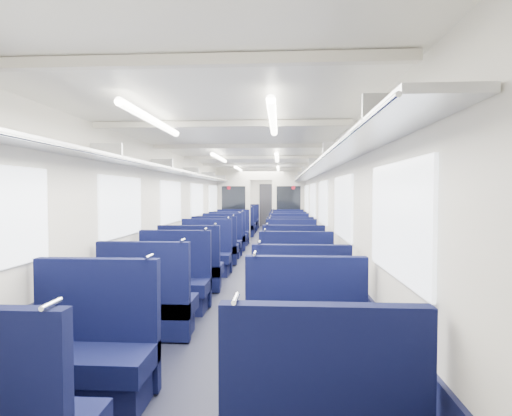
% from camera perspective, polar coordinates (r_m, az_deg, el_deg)
% --- Properties ---
extents(floor, '(2.80, 18.00, 0.01)m').
position_cam_1_polar(floor, '(10.32, -0.00, -6.71)').
color(floor, black).
rests_on(floor, ground).
extents(ceiling, '(2.80, 18.00, 0.01)m').
position_cam_1_polar(ceiling, '(10.22, -0.00, 6.42)').
color(ceiling, silver).
rests_on(ceiling, wall_left).
extents(wall_left, '(0.02, 18.00, 2.35)m').
position_cam_1_polar(wall_left, '(10.38, -7.74, -0.15)').
color(wall_left, beige).
rests_on(wall_left, floor).
extents(dado_left, '(0.03, 17.90, 0.70)m').
position_cam_1_polar(dado_left, '(10.44, -7.64, -4.68)').
color(dado_left, black).
rests_on(dado_left, floor).
extents(wall_right, '(0.02, 18.00, 2.35)m').
position_cam_1_polar(wall_right, '(10.21, 7.86, -0.19)').
color(wall_right, beige).
rests_on(wall_right, floor).
extents(dado_right, '(0.03, 17.90, 0.70)m').
position_cam_1_polar(dado_right, '(10.28, 7.76, -4.79)').
color(dado_right, black).
rests_on(dado_right, floor).
extents(wall_far, '(2.80, 0.02, 2.35)m').
position_cam_1_polar(wall_far, '(19.19, 1.64, 0.95)').
color(wall_far, beige).
rests_on(wall_far, floor).
extents(luggage_rack_left, '(0.36, 17.40, 0.18)m').
position_cam_1_polar(luggage_rack_left, '(10.34, -6.74, 4.27)').
color(luggage_rack_left, '#B2B5BA').
rests_on(luggage_rack_left, wall_left).
extents(luggage_rack_right, '(0.36, 17.40, 0.18)m').
position_cam_1_polar(luggage_rack_right, '(10.20, 6.84, 4.30)').
color(luggage_rack_right, '#B2B5BA').
rests_on(luggage_rack_right, wall_right).
extents(windows, '(2.78, 15.60, 0.75)m').
position_cam_1_polar(windows, '(9.74, -0.17, 1.16)').
color(windows, white).
rests_on(windows, wall_left).
extents(ceiling_fittings, '(2.70, 16.06, 0.11)m').
position_cam_1_polar(ceiling_fittings, '(9.95, -0.09, 6.18)').
color(ceiling_fittings, beige).
rests_on(ceiling_fittings, ceiling).
extents(end_door, '(0.75, 0.06, 2.00)m').
position_cam_1_polar(end_door, '(19.13, 1.63, 0.42)').
color(end_door, black).
rests_on(end_door, floor).
extents(bulkhead, '(2.80, 0.10, 2.35)m').
position_cam_1_polar(bulkhead, '(12.84, 0.72, 0.58)').
color(bulkhead, beige).
rests_on(bulkhead, floor).
extents(seat_2, '(0.99, 0.55, 1.11)m').
position_cam_1_polar(seat_2, '(3.52, -22.42, -18.94)').
color(seat_2, '#0B0F35').
rests_on(seat_2, floor).
extents(seat_3, '(0.99, 0.55, 1.11)m').
position_cam_1_polar(seat_3, '(3.40, 7.17, -19.51)').
color(seat_3, '#0B0F35').
rests_on(seat_3, floor).
extents(seat_4, '(0.99, 0.55, 1.11)m').
position_cam_1_polar(seat_4, '(4.71, -15.01, -13.37)').
color(seat_4, '#0B0F35').
rests_on(seat_4, floor).
extents(seat_5, '(0.99, 0.55, 1.11)m').
position_cam_1_polar(seat_5, '(4.35, 6.30, -14.62)').
color(seat_5, '#0B0F35').
rests_on(seat_5, floor).
extents(seat_6, '(0.99, 0.55, 1.11)m').
position_cam_1_polar(seat_6, '(5.66, -11.66, -10.69)').
color(seat_6, '#0B0F35').
rests_on(seat_6, floor).
extents(seat_7, '(0.99, 0.55, 1.11)m').
position_cam_1_polar(seat_7, '(5.41, 5.72, -11.26)').
color(seat_7, '#0B0F35').
rests_on(seat_7, floor).
extents(seat_8, '(0.99, 0.55, 1.11)m').
position_cam_1_polar(seat_8, '(6.70, -9.19, -8.65)').
color(seat_8, '#0B0F35').
rests_on(seat_8, floor).
extents(seat_9, '(0.99, 0.55, 1.11)m').
position_cam_1_polar(seat_9, '(6.69, 5.28, -8.64)').
color(seat_9, '#0B0F35').
rests_on(seat_9, floor).
extents(seat_10, '(0.99, 0.55, 1.11)m').
position_cam_1_polar(seat_10, '(7.95, -7.12, -6.91)').
color(seat_10, '#0B0F35').
rests_on(seat_10, floor).
extents(seat_11, '(0.99, 0.55, 1.11)m').
position_cam_1_polar(seat_11, '(7.86, 5.01, -7.01)').
color(seat_11, '#0B0F35').
rests_on(seat_11, floor).
extents(seat_12, '(0.99, 0.55, 1.11)m').
position_cam_1_polar(seat_12, '(9.05, -5.79, -5.79)').
color(seat_12, '#0B0F35').
rests_on(seat_12, floor).
extents(seat_13, '(0.99, 0.55, 1.11)m').
position_cam_1_polar(seat_13, '(8.79, 4.84, -6.02)').
color(seat_13, '#0B0F35').
rests_on(seat_13, floor).
extents(seat_14, '(0.99, 0.55, 1.11)m').
position_cam_1_polar(seat_14, '(10.02, -4.88, -5.01)').
color(seat_14, '#0B0F35').
rests_on(seat_14, floor).
extents(seat_15, '(0.99, 0.55, 1.11)m').
position_cam_1_polar(seat_15, '(10.01, 4.68, -5.01)').
color(seat_15, '#0B0F35').
rests_on(seat_15, floor).
extents(seat_16, '(0.99, 0.55, 1.11)m').
position_cam_1_polar(seat_16, '(11.15, -4.02, -4.27)').
color(seat_16, '#0B0F35').
rests_on(seat_16, floor).
extents(seat_17, '(0.99, 0.55, 1.11)m').
position_cam_1_polar(seat_17, '(11.17, 4.55, -4.26)').
color(seat_17, '#0B0F35').
rests_on(seat_17, floor).
extents(seat_18, '(0.99, 0.55, 1.11)m').
position_cam_1_polar(seat_18, '(12.30, -3.31, -3.66)').
color(seat_18, '#0B0F35').
rests_on(seat_18, floor).
extents(seat_19, '(0.99, 0.55, 1.11)m').
position_cam_1_polar(seat_19, '(12.32, 4.45, -3.66)').
color(seat_19, '#0B0F35').
rests_on(seat_19, floor).
extents(seat_20, '(0.99, 0.55, 1.11)m').
position_cam_1_polar(seat_20, '(14.52, -2.26, -2.76)').
color(seat_20, '#0B0F35').
rests_on(seat_20, floor).
extents(seat_21, '(0.99, 0.55, 1.11)m').
position_cam_1_polar(seat_21, '(14.32, 4.32, -2.84)').
color(seat_21, '#0B0F35').
rests_on(seat_21, floor).
extents(seat_22, '(0.99, 0.55, 1.11)m').
position_cam_1_polar(seat_22, '(15.65, -1.84, -2.40)').
color(seat_22, '#0B0F35').
rests_on(seat_22, floor).
extents(seat_23, '(0.99, 0.55, 1.11)m').
position_cam_1_polar(seat_23, '(15.48, 4.26, -2.46)').
color(seat_23, '#0B0F35').
rests_on(seat_23, floor).
extents(seat_24, '(0.99, 0.55, 1.11)m').
position_cam_1_polar(seat_24, '(16.78, -1.48, -2.09)').
color(seat_24, '#0B0F35').
rests_on(seat_24, floor).
extents(seat_25, '(0.99, 0.55, 1.11)m').
position_cam_1_polar(seat_25, '(16.54, 4.21, -2.16)').
color(seat_25, '#0B0F35').
rests_on(seat_25, floor).
extents(seat_26, '(0.99, 0.55, 1.11)m').
position_cam_1_polar(seat_26, '(17.76, -1.20, -1.85)').
color(seat_26, '#0B0F35').
rests_on(seat_26, floor).
extents(seat_27, '(0.99, 0.55, 1.11)m').
position_cam_1_polar(seat_27, '(17.82, 4.16, -1.84)').
color(seat_27, '#0B0F35').
rests_on(seat_27, floor).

